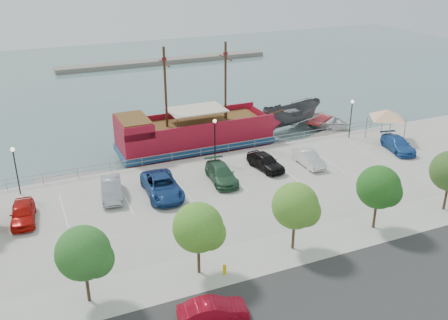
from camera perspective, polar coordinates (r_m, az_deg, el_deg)
name	(u,v)px	position (r m, az deg, el deg)	size (l,w,h in m)	color
ground	(243,198)	(44.23, 2.23, -4.31)	(160.00, 160.00, 0.00)	slate
street	(358,295)	(32.34, 15.03, -14.72)	(100.00, 8.00, 0.04)	#2C2C2C
sidewalk	(305,245)	(36.22, 9.21, -9.58)	(100.00, 4.00, 0.05)	#AEACA1
seawall_railing	(210,151)	(50.05, -1.61, 1.05)	(50.00, 0.06, 1.00)	gray
far_shore	(165,61)	(96.33, -6.75, 11.16)	(40.00, 3.00, 0.80)	slate
pirate_ship	(207,133)	(53.58, -1.95, 3.14)	(19.11, 5.50, 12.02)	maroon
patrol_boat	(291,117)	(60.74, 7.68, 4.93)	(2.98, 7.91, 3.06)	#464749
speedboat	(320,122)	(61.72, 10.89, 4.30)	(5.47, 7.66, 1.59)	silver
dock_west	(76,180)	(48.99, -16.60, -2.18)	(7.27, 2.08, 0.42)	gray
dock_mid	(263,148)	(54.38, 4.44, 1.33)	(6.54, 1.87, 0.37)	gray
dock_east	(324,138)	(58.31, 11.38, 2.52)	(7.80, 2.23, 0.45)	slate
canopy_tent	(388,109)	(56.28, 18.25, 5.50)	(5.69, 5.69, 3.88)	slate
street_sedan	(213,311)	(29.24, -1.27, -16.86)	(1.39, 3.99, 1.32)	maroon
fire_hydrant	(225,269)	(32.79, 0.06, -12.34)	(0.25, 0.25, 0.73)	#CBBF09
lamp_post_left	(15,162)	(44.87, -22.79, -0.25)	(0.36, 0.36, 4.28)	black
lamp_post_mid	(215,132)	(48.06, -1.05, 3.17)	(0.36, 0.36, 4.28)	black
lamp_post_right	(351,112)	(55.82, 14.36, 5.34)	(0.36, 0.36, 4.28)	black
tree_b	(86,255)	(30.00, -15.47, -10.37)	(3.30, 3.20, 5.00)	#473321
tree_c	(201,229)	(31.34, -2.69, -7.87)	(3.30, 3.20, 5.00)	#473321
tree_d	(298,207)	(34.09, 8.41, -5.35)	(3.30, 3.20, 5.00)	#473321
tree_e	(381,188)	(37.95, 17.47, -3.12)	(3.30, 3.20, 5.00)	#473321
parked_car_a	(23,213)	(41.20, -22.00, -5.63)	(1.75, 4.35, 1.48)	#B5100A
parked_car_b	(111,189)	(42.81, -12.75, -3.25)	(1.63, 4.68, 1.54)	#9499A2
parked_car_c	(162,186)	(42.44, -7.09, -2.97)	(2.75, 5.97, 1.66)	navy
parked_car_d	(221,174)	(44.56, -0.31, -1.58)	(2.06, 5.07, 1.47)	#2B5538
parked_car_e	(266,161)	(47.15, 4.77, -0.17)	(1.80, 4.48, 1.53)	black
parked_car_f	(309,158)	(48.54, 9.63, 0.20)	(1.48, 4.26, 1.40)	silver
parked_car_h	(398,144)	(54.24, 19.27, 1.70)	(1.98, 4.87, 1.41)	#22539E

